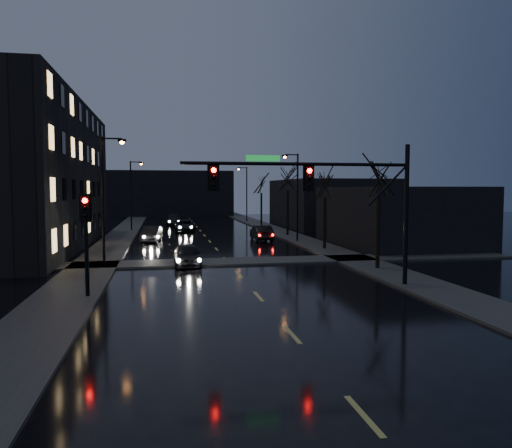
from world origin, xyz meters
name	(u,v)px	position (x,y,z in m)	size (l,w,h in m)	color
ground	(310,354)	(0.00, 0.00, 0.00)	(160.00, 160.00, 0.00)	black
sidewalk_left	(117,239)	(-8.50, 35.00, 0.06)	(3.00, 140.00, 0.12)	#2D2D2B
sidewalk_right	(291,236)	(8.50, 35.00, 0.06)	(3.00, 140.00, 0.12)	#2D2D2B
sidewalk_cross	(229,262)	(0.00, 18.50, 0.06)	(40.00, 3.00, 0.12)	#2D2D2B
apartment_block	(9,175)	(-16.50, 30.00, 6.00)	(12.00, 30.00, 12.00)	black
commercial_right_near	(397,216)	(15.50, 26.00, 2.50)	(10.00, 14.00, 5.00)	black
commercial_right_far	(329,203)	(17.00, 48.00, 3.00)	(12.00, 18.00, 6.00)	black
far_block	(170,193)	(-3.00, 78.00, 4.00)	(22.00, 10.00, 8.00)	black
signal_mast	(334,188)	(3.85, 9.00, 4.87)	(11.11, 0.41, 7.00)	black
signal_pole_left	(86,231)	(-7.50, 8.99, 3.01)	(0.35, 0.41, 4.53)	black
tree_near	(379,165)	(8.40, 14.00, 6.22)	(3.52, 3.52, 8.08)	black
tree_mid_a	(325,176)	(8.40, 24.00, 5.83)	(3.30, 3.30, 7.58)	black
tree_mid_b	(288,171)	(8.40, 36.00, 6.61)	(3.74, 3.74, 8.59)	black
tree_far	(261,179)	(8.40, 50.00, 6.06)	(3.43, 3.43, 7.88)	black
streetlight_l_near	(106,190)	(-7.58, 18.00, 4.77)	(1.53, 0.28, 8.00)	black
streetlight_l_far	(133,189)	(-7.58, 45.00, 4.77)	(1.53, 0.28, 8.00)	black
streetlight_r_mid	(295,190)	(7.58, 30.00, 4.77)	(1.53, 0.28, 8.00)	black
streetlight_r_far	(245,189)	(7.58, 58.00, 4.77)	(1.53, 0.28, 8.00)	black
oncoming_car_a	(187,255)	(-2.73, 17.68, 0.69)	(1.64, 4.07, 1.39)	black
oncoming_car_b	(152,234)	(-5.27, 32.90, 0.70)	(1.47, 4.22, 1.39)	black
oncoming_car_c	(185,226)	(-1.80, 43.04, 0.66)	(2.19, 4.75, 1.32)	black
oncoming_car_d	(174,220)	(-2.84, 53.15, 0.73)	(2.04, 5.02, 1.46)	black
lead_car	(261,233)	(4.86, 31.97, 0.72)	(1.52, 4.37, 1.44)	black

